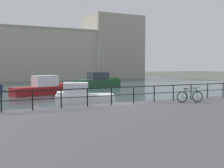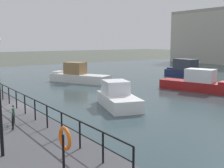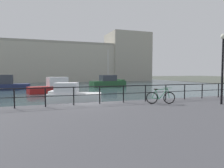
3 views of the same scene
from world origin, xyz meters
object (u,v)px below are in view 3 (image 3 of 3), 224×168
moored_green_narrowboat (108,82)px  quay_lamp_post (223,59)px  moored_red_daysailer (55,87)px  moored_white_yacht (5,84)px  moored_blue_motorboat (73,95)px  parked_bicycle (161,97)px  harbor_building (72,62)px

moored_green_narrowboat → quay_lamp_post: (-2.60, -29.73, 2.86)m
moored_red_daysailer → moored_white_yacht: bearing=118.5°
moored_green_narrowboat → moored_blue_motorboat: bearing=-127.8°
moored_white_yacht → quay_lamp_post: 33.48m
moored_blue_motorboat → moored_white_yacht: bearing=-46.0°
moored_red_daysailer → moored_white_yacht: size_ratio=1.00×
moored_white_yacht → moored_blue_motorboat: bearing=116.3°
moored_white_yacht → parked_bicycle: moored_white_yacht is taller
moored_blue_motorboat → moored_white_yacht: size_ratio=0.74×
moored_blue_motorboat → parked_bicycle: parked_bicycle is taller
moored_red_daysailer → parked_bicycle: (5.03, -19.89, 0.61)m
moored_red_daysailer → moored_green_narrowboat: 13.87m
harbor_building → moored_green_narrowboat: (3.69, -27.03, -5.44)m
moored_red_daysailer → moored_blue_motorboat: bearing=-100.7°
moored_green_narrowboat → quay_lamp_post: moored_green_narrowboat is taller
harbor_building → moored_blue_motorboat: size_ratio=11.98×
parked_bicycle → quay_lamp_post: size_ratio=0.41×
moored_green_narrowboat → parked_bicycle: bearing=-112.4°
moored_green_narrowboat → parked_bicycle: (-5.94, -28.38, 0.54)m
moored_white_yacht → parked_bicycle: size_ratio=4.33×
harbor_building → moored_blue_motorboat: 47.07m
moored_red_daysailer → moored_blue_motorboat: 10.85m
moored_white_yacht → moored_green_narrowboat: bearing=-177.2°
harbor_building → moored_green_narrowboat: bearing=-82.2°
moored_red_daysailer → moored_green_narrowboat: bearing=21.6°
moored_green_narrowboat → harbor_building: bearing=87.2°
moored_blue_motorboat → moored_green_narrowboat: size_ratio=0.71×
moored_white_yacht → quay_lamp_post: quay_lamp_post is taller
moored_blue_motorboat → moored_green_narrowboat: bearing=-98.6°
harbor_building → moored_green_narrowboat: harbor_building is taller
harbor_building → quay_lamp_post: bearing=-88.9°
moored_green_narrowboat → quay_lamp_post: bearing=-105.5°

